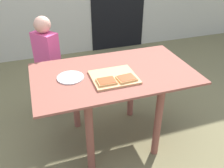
# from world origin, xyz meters

# --- Properties ---
(ground_plane) EXTENTS (16.00, 16.00, 0.00)m
(ground_plane) POSITION_xyz_m (0.00, 0.00, 0.00)
(ground_plane) COLOR #716947
(dining_table) EXTENTS (1.32, 0.78, 0.72)m
(dining_table) POSITION_xyz_m (0.00, 0.00, 0.58)
(dining_table) COLOR brown
(dining_table) RESTS_ON ground
(cutting_board) EXTENTS (0.35, 0.31, 0.02)m
(cutting_board) POSITION_xyz_m (-0.03, -0.09, 0.73)
(cutting_board) COLOR tan
(cutting_board) RESTS_ON dining_table
(pizza_slice_near_right) EXTENTS (0.15, 0.13, 0.02)m
(pizza_slice_near_right) POSITION_xyz_m (0.05, -0.16, 0.75)
(pizza_slice_near_right) COLOR tan
(pizza_slice_near_right) RESTS_ON cutting_board
(pizza_slice_near_left) EXTENTS (0.14, 0.11, 0.02)m
(pizza_slice_near_left) POSITION_xyz_m (-0.11, -0.16, 0.75)
(pizza_slice_near_left) COLOR tan
(pizza_slice_near_left) RESTS_ON cutting_board
(plate_white_left) EXTENTS (0.21, 0.21, 0.01)m
(plate_white_left) POSITION_xyz_m (-0.35, 0.02, 0.73)
(plate_white_left) COLOR silver
(plate_white_left) RESTS_ON dining_table
(child_left) EXTENTS (0.26, 0.28, 1.06)m
(child_left) POSITION_xyz_m (-0.48, 0.63, 0.60)
(child_left) COLOR #401F43
(child_left) RESTS_ON ground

